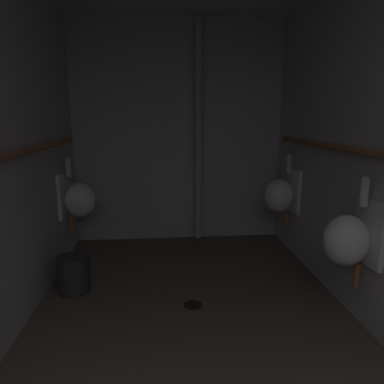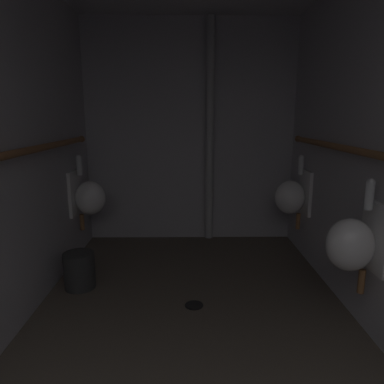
{
  "view_description": "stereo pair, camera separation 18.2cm",
  "coord_description": "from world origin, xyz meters",
  "px_view_note": "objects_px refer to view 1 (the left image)",
  "views": [
    {
      "loc": [
        -0.21,
        -0.12,
        1.41
      ],
      "look_at": [
        0.0,
        2.2,
        0.91
      ],
      "focal_mm": 32.89,
      "sensor_mm": 36.0,
      "label": 1
    },
    {
      "loc": [
        -0.03,
        -0.12,
        1.41
      ],
      "look_at": [
        0.0,
        2.2,
        0.91
      ],
      "focal_mm": 32.89,
      "sensor_mm": 36.0,
      "label": 2
    }
  ],
  "objects_px": {
    "urinal_left_mid": "(78,199)",
    "urinal_right_far": "(281,194)",
    "urinal_right_mid": "(349,239)",
    "standpipe_back_wall": "(198,134)",
    "waste_bin": "(73,274)",
    "floor_drain": "(193,305)"
  },
  "relations": [
    {
      "from": "standpipe_back_wall",
      "to": "floor_drain",
      "type": "relative_size",
      "value": 17.1
    },
    {
      "from": "urinal_right_mid",
      "to": "urinal_right_far",
      "type": "height_order",
      "value": "same"
    },
    {
      "from": "urinal_right_mid",
      "to": "waste_bin",
      "type": "bearing_deg",
      "value": 161.3
    },
    {
      "from": "urinal_right_mid",
      "to": "floor_drain",
      "type": "height_order",
      "value": "urinal_right_mid"
    },
    {
      "from": "urinal_left_mid",
      "to": "urinal_right_far",
      "type": "distance_m",
      "value": 2.03
    },
    {
      "from": "standpipe_back_wall",
      "to": "waste_bin",
      "type": "relative_size",
      "value": 7.9
    },
    {
      "from": "urinal_left_mid",
      "to": "urinal_right_mid",
      "type": "xyz_separation_m",
      "value": [
        2.03,
        -1.32,
        0.0
      ]
    },
    {
      "from": "urinal_right_mid",
      "to": "standpipe_back_wall",
      "type": "xyz_separation_m",
      "value": [
        -0.8,
        1.82,
        0.59
      ]
    },
    {
      "from": "urinal_right_mid",
      "to": "floor_drain",
      "type": "bearing_deg",
      "value": 160.51
    },
    {
      "from": "urinal_left_mid",
      "to": "floor_drain",
      "type": "relative_size",
      "value": 5.39
    },
    {
      "from": "urinal_right_mid",
      "to": "waste_bin",
      "type": "relative_size",
      "value": 2.49
    },
    {
      "from": "standpipe_back_wall",
      "to": "urinal_right_far",
      "type": "bearing_deg",
      "value": -31.49
    },
    {
      "from": "floor_drain",
      "to": "urinal_right_mid",
      "type": "bearing_deg",
      "value": -19.49
    },
    {
      "from": "urinal_left_mid",
      "to": "urinal_right_far",
      "type": "bearing_deg",
      "value": 0.14
    },
    {
      "from": "urinal_right_far",
      "to": "standpipe_back_wall",
      "type": "bearing_deg",
      "value": 148.51
    },
    {
      "from": "waste_bin",
      "to": "standpipe_back_wall",
      "type": "bearing_deg",
      "value": 45.21
    },
    {
      "from": "urinal_right_mid",
      "to": "waste_bin",
      "type": "xyz_separation_m",
      "value": [
        -1.95,
        0.66,
        -0.48
      ]
    },
    {
      "from": "standpipe_back_wall",
      "to": "waste_bin",
      "type": "bearing_deg",
      "value": -134.79
    },
    {
      "from": "urinal_left_mid",
      "to": "floor_drain",
      "type": "bearing_deg",
      "value": -43.23
    },
    {
      "from": "waste_bin",
      "to": "urinal_left_mid",
      "type": "bearing_deg",
      "value": 96.89
    },
    {
      "from": "urinal_right_mid",
      "to": "urinal_right_far",
      "type": "bearing_deg",
      "value": 90.0
    },
    {
      "from": "urinal_right_mid",
      "to": "standpipe_back_wall",
      "type": "bearing_deg",
      "value": 113.72
    }
  ]
}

